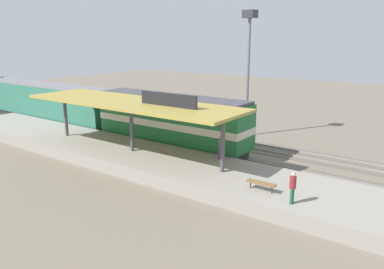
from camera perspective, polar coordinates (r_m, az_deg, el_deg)
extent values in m
plane|color=#706656|center=(34.36, -1.11, -1.33)|extent=(120.00, 120.00, 0.00)
cube|color=#5F5649|center=(32.85, -3.21, -2.05)|extent=(3.20, 110.00, 0.04)
cube|color=gray|center=(32.30, -4.02, -2.23)|extent=(0.10, 110.00, 0.16)
cube|color=gray|center=(33.37, -2.43, -1.67)|extent=(0.10, 110.00, 0.16)
cube|color=#5F5649|center=(36.40, 1.36, -0.41)|extent=(3.20, 110.00, 0.04)
cube|color=gray|center=(35.81, 0.70, -0.55)|extent=(0.10, 110.00, 0.16)
cube|color=gray|center=(36.96, 1.99, -0.09)|extent=(0.10, 110.00, 0.16)
cube|color=gray|center=(29.46, -8.88, -3.25)|extent=(6.00, 44.00, 0.90)
cylinder|color=#47474C|center=(24.04, 4.62, -1.53)|extent=(0.28, 0.28, 3.60)
cylinder|color=#47474C|center=(28.87, -9.05, 1.01)|extent=(0.28, 0.28, 3.60)
cylinder|color=#47474C|center=(34.89, -18.43, 2.73)|extent=(0.28, 0.28, 3.60)
cube|color=#A38E3D|center=(28.50, -9.20, 4.73)|extent=(5.20, 18.00, 0.20)
cube|color=black|center=(26.02, -3.60, 5.22)|extent=(0.12, 4.80, 0.90)
cylinder|color=#333338|center=(21.61, 11.86, -8.10)|extent=(0.07, 0.07, 0.42)
cylinder|color=#333338|center=(22.12, 8.77, -7.43)|extent=(0.07, 0.07, 0.42)
cube|color=brown|center=(21.76, 10.33, -7.15)|extent=(0.44, 1.70, 0.08)
cube|color=#28282D|center=(32.67, -3.12, -1.24)|extent=(2.60, 13.60, 0.70)
cube|color=#1E6B33|center=(32.17, -3.17, 2.36)|extent=(2.90, 14.40, 3.50)
cube|color=#424247|center=(31.84, -3.22, 5.66)|extent=(2.78, 14.11, 0.24)
cube|color=beige|center=(32.23, -3.17, 1.91)|extent=(2.93, 14.43, 0.56)
cube|color=#28282D|center=(45.91, -20.88, 2.35)|extent=(2.60, 19.20, 0.70)
cube|color=#2D6B56|center=(45.57, -21.10, 4.81)|extent=(2.90, 20.00, 3.30)
cube|color=slate|center=(45.35, -21.30, 7.02)|extent=(2.78, 19.60, 0.24)
cylinder|color=slate|center=(36.55, 8.35, 8.25)|extent=(0.28, 0.28, 11.00)
cube|color=#333338|center=(36.42, 8.70, 17.43)|extent=(1.10, 1.10, 0.70)
cylinder|color=#663375|center=(26.84, 4.15, -2.91)|extent=(0.16, 0.16, 0.84)
cylinder|color=#663375|center=(26.98, 4.35, -2.82)|extent=(0.16, 0.16, 0.84)
cylinder|color=#4C4C51|center=(26.70, 4.28, -1.35)|extent=(0.34, 0.34, 0.64)
sphere|color=tan|center=(26.59, 4.30, -0.44)|extent=(0.23, 0.23, 0.23)
cylinder|color=#23603D|center=(20.43, 14.66, -8.97)|extent=(0.16, 0.16, 0.84)
cylinder|color=#23603D|center=(20.59, 14.85, -8.80)|extent=(0.16, 0.16, 0.84)
cylinder|color=maroon|center=(20.24, 14.89, -6.96)|extent=(0.34, 0.34, 0.64)
sphere|color=tan|center=(20.09, 14.96, -5.80)|extent=(0.23, 0.23, 0.23)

